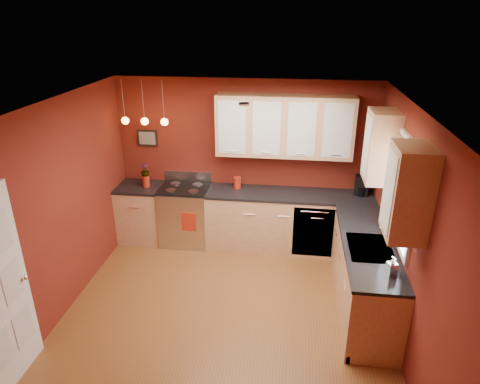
# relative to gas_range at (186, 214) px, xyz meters

# --- Properties ---
(floor) EXTENTS (4.20, 4.20, 0.00)m
(floor) POSITION_rel_gas_range_xyz_m (0.92, -1.80, -0.48)
(floor) COLOR brown
(floor) RESTS_ON ground
(ceiling) EXTENTS (4.00, 4.20, 0.02)m
(ceiling) POSITION_rel_gas_range_xyz_m (0.92, -1.80, 2.12)
(ceiling) COLOR white
(ceiling) RESTS_ON wall_back
(wall_back) EXTENTS (4.00, 0.02, 2.60)m
(wall_back) POSITION_rel_gas_range_xyz_m (0.92, 0.30, 0.82)
(wall_back) COLOR maroon
(wall_back) RESTS_ON floor
(wall_front) EXTENTS (4.00, 0.02, 2.60)m
(wall_front) POSITION_rel_gas_range_xyz_m (0.92, -3.90, 0.82)
(wall_front) COLOR maroon
(wall_front) RESTS_ON floor
(wall_left) EXTENTS (0.02, 4.20, 2.60)m
(wall_left) POSITION_rel_gas_range_xyz_m (-1.08, -1.80, 0.82)
(wall_left) COLOR maroon
(wall_left) RESTS_ON floor
(wall_right) EXTENTS (0.02, 4.20, 2.60)m
(wall_right) POSITION_rel_gas_range_xyz_m (2.92, -1.80, 0.82)
(wall_right) COLOR maroon
(wall_right) RESTS_ON floor
(base_cabinets_back_left) EXTENTS (0.70, 0.60, 0.90)m
(base_cabinets_back_left) POSITION_rel_gas_range_xyz_m (-0.73, -0.00, -0.03)
(base_cabinets_back_left) COLOR tan
(base_cabinets_back_left) RESTS_ON floor
(base_cabinets_back_right) EXTENTS (2.54, 0.60, 0.90)m
(base_cabinets_back_right) POSITION_rel_gas_range_xyz_m (1.65, -0.00, -0.03)
(base_cabinets_back_right) COLOR tan
(base_cabinets_back_right) RESTS_ON floor
(base_cabinets_right) EXTENTS (0.60, 2.10, 0.90)m
(base_cabinets_right) POSITION_rel_gas_range_xyz_m (2.62, -1.35, -0.03)
(base_cabinets_right) COLOR tan
(base_cabinets_right) RESTS_ON floor
(counter_back_left) EXTENTS (0.70, 0.62, 0.04)m
(counter_back_left) POSITION_rel_gas_range_xyz_m (-0.73, -0.00, 0.44)
(counter_back_left) COLOR black
(counter_back_left) RESTS_ON base_cabinets_back_left
(counter_back_right) EXTENTS (2.54, 0.62, 0.04)m
(counter_back_right) POSITION_rel_gas_range_xyz_m (1.65, -0.00, 0.44)
(counter_back_right) COLOR black
(counter_back_right) RESTS_ON base_cabinets_back_right
(counter_right) EXTENTS (0.62, 2.10, 0.04)m
(counter_right) POSITION_rel_gas_range_xyz_m (2.62, -1.35, 0.44)
(counter_right) COLOR black
(counter_right) RESTS_ON base_cabinets_right
(gas_range) EXTENTS (0.76, 0.64, 1.11)m
(gas_range) POSITION_rel_gas_range_xyz_m (0.00, 0.00, 0.00)
(gas_range) COLOR silver
(gas_range) RESTS_ON floor
(dishwasher_front) EXTENTS (0.60, 0.02, 0.80)m
(dishwasher_front) POSITION_rel_gas_range_xyz_m (2.02, -0.29, -0.03)
(dishwasher_front) COLOR silver
(dishwasher_front) RESTS_ON base_cabinets_back_right
(sink) EXTENTS (0.50, 0.70, 0.33)m
(sink) POSITION_rel_gas_range_xyz_m (2.62, -1.50, 0.43)
(sink) COLOR gray
(sink) RESTS_ON counter_right
(window) EXTENTS (0.06, 1.02, 1.22)m
(window) POSITION_rel_gas_range_xyz_m (2.89, -1.50, 1.21)
(window) COLOR white
(window) RESTS_ON wall_right
(upper_cabinets_back) EXTENTS (2.00, 0.35, 0.90)m
(upper_cabinets_back) POSITION_rel_gas_range_xyz_m (1.52, 0.12, 1.47)
(upper_cabinets_back) COLOR tan
(upper_cabinets_back) RESTS_ON wall_back
(upper_cabinets_right) EXTENTS (0.35, 1.95, 0.90)m
(upper_cabinets_right) POSITION_rel_gas_range_xyz_m (2.75, -1.48, 1.47)
(upper_cabinets_right) COLOR tan
(upper_cabinets_right) RESTS_ON wall_right
(wall_picture) EXTENTS (0.32, 0.03, 0.26)m
(wall_picture) POSITION_rel_gas_range_xyz_m (-0.63, 0.28, 1.17)
(wall_picture) COLOR black
(wall_picture) RESTS_ON wall_back
(pendant_lights) EXTENTS (0.71, 0.11, 0.66)m
(pendant_lights) POSITION_rel_gas_range_xyz_m (-0.53, -0.05, 1.53)
(pendant_lights) COLOR gray
(pendant_lights) RESTS_ON ceiling
(red_canister) EXTENTS (0.12, 0.12, 0.18)m
(red_canister) POSITION_rel_gas_range_xyz_m (0.82, 0.11, 0.55)
(red_canister) COLOR #AE2412
(red_canister) RESTS_ON counter_back_right
(red_vase) EXTENTS (0.11, 0.11, 0.18)m
(red_vase) POSITION_rel_gas_range_xyz_m (-0.61, -0.01, 0.55)
(red_vase) COLOR #AE2412
(red_vase) RESTS_ON counter_back_left
(flowers) EXTENTS (0.16, 0.16, 0.22)m
(flowers) POSITION_rel_gas_range_xyz_m (-0.61, -0.01, 0.73)
(flowers) COLOR #AE2412
(flowers) RESTS_ON red_vase
(coffee_maker) EXTENTS (0.23, 0.23, 0.29)m
(coffee_maker) POSITION_rel_gas_range_xyz_m (2.71, 0.10, 0.59)
(coffee_maker) COLOR black
(coffee_maker) RESTS_ON counter_back_right
(soap_pump) EXTENTS (0.13, 0.13, 0.22)m
(soap_pump) POSITION_rel_gas_range_xyz_m (2.75, -2.05, 0.57)
(soap_pump) COLOR white
(soap_pump) RESTS_ON counter_right
(dish_towel) EXTENTS (0.22, 0.02, 0.31)m
(dish_towel) POSITION_rel_gas_range_xyz_m (0.13, -0.33, 0.04)
(dish_towel) COLOR #AE2412
(dish_towel) RESTS_ON gas_range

